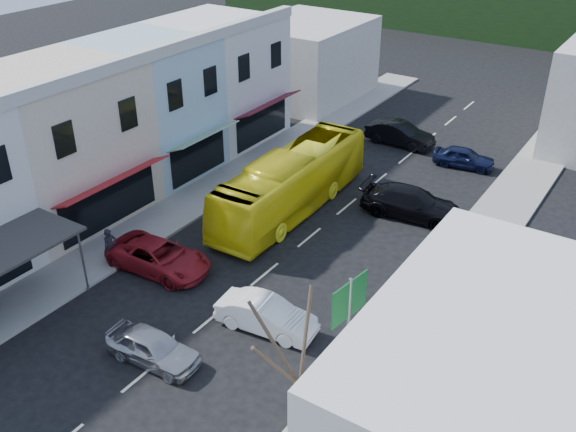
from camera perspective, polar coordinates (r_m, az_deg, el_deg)
The scene contains 16 objects.
ground at distance 27.68m, azimuth -6.92°, elevation -9.09°, with size 120.00×120.00×0.00m, color black.
sidewalk_left at distance 38.24m, azimuth -6.13°, elevation 2.69°, with size 3.00×52.00×0.15m, color gray.
sidewalk_right at distance 32.02m, azimuth 15.37°, elevation -3.99°, with size 3.00×52.00×0.15m, color gray.
shopfront_row at distance 36.77m, azimuth -17.53°, elevation 7.05°, with size 8.25×30.00×8.00m.
distant_block_left at distance 52.63m, azimuth 1.67°, elevation 13.74°, with size 8.00×10.00×6.00m, color #B7B2A8.
bus at distance 34.88m, azimuth 0.32°, elevation 2.84°, with size 2.50×11.60×3.10m, color yellow.
car_silver at distance 25.61m, azimuth -11.96°, elevation -11.27°, with size 1.80×4.40×1.40m, color #B1B0B5.
car_white at distance 26.57m, azimuth -1.94°, elevation -8.81°, with size 1.80×4.40×1.40m, color white.
car_red at distance 30.74m, azimuth -11.41°, elevation -3.58°, with size 1.90×4.60×1.40m, color maroon.
car_black_near at distance 35.26m, azimuth 10.90°, elevation 1.02°, with size 1.84×4.50×1.40m, color black.
car_navy_mid at distance 41.82m, azimuth 15.40°, elevation 5.12°, with size 1.80×4.40×1.40m, color black.
car_black_far at distance 44.30m, azimuth 9.90°, elevation 7.12°, with size 1.80×4.40×1.40m, color black.
pedestrian_left at distance 31.40m, azimuth -15.49°, elevation -2.73°, with size 0.60×0.40×1.70m, color black.
direction_sign at distance 23.58m, azimuth 5.33°, elevation -9.99°, with size 0.51×2.00×4.42m, color #105522, non-canonical shape.
street_tree at distance 18.95m, azimuth 1.04°, elevation -14.85°, with size 3.23×3.23×7.78m, color #392B20, non-canonical shape.
traffic_signal at distance 49.66m, azimuth 22.90°, elevation 10.01°, with size 0.68×1.10×5.15m, color black, non-canonical shape.
Camera 1 is at (14.56, -16.20, 17.08)m, focal length 40.00 mm.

